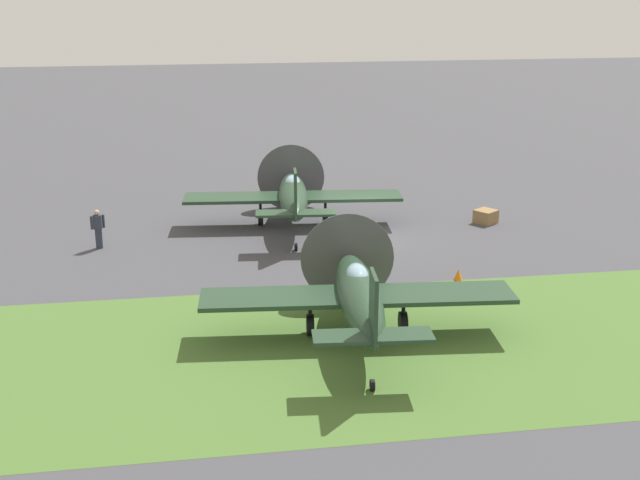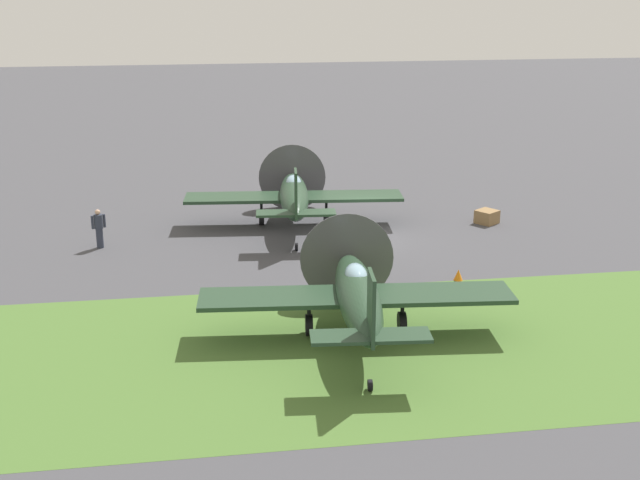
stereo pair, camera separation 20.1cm
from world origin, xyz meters
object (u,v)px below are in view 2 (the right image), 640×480
at_px(airplane_lead, 294,195).
at_px(ground_crew_chief, 99,228).
at_px(supply_crate, 487,217).
at_px(runway_marker_cone, 458,275).
at_px(airplane_wingman, 357,295).

xyz_separation_m(airplane_lead, ground_crew_chief, (-8.77, -1.89, -0.63)).
bearing_deg(ground_crew_chief, airplane_lead, 171.39).
bearing_deg(supply_crate, runway_marker_cone, -117.17).
relative_size(ground_crew_chief, runway_marker_cone, 3.93).
xyz_separation_m(airplane_wingman, supply_crate, (8.71, 12.04, -1.22)).
bearing_deg(airplane_wingman, airplane_lead, 97.19).
distance_m(airplane_wingman, ground_crew_chief, 14.39).
height_order(ground_crew_chief, supply_crate, ground_crew_chief).
bearing_deg(airplane_wingman, supply_crate, 58.99).
distance_m(airplane_lead, ground_crew_chief, 9.00).
distance_m(airplane_wingman, runway_marker_cone, 6.97).
bearing_deg(airplane_wingman, ground_crew_chief, 135.15).
distance_m(ground_crew_chief, supply_crate, 18.04).
distance_m(airplane_lead, supply_crate, 9.34).
distance_m(supply_crate, runway_marker_cone, 8.22).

